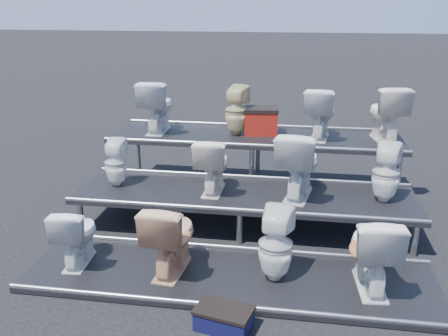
# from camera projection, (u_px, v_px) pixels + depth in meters

# --- Properties ---
(ground) EXTENTS (80.00, 80.00, 0.00)m
(ground) POSITION_uv_depth(u_px,v_px,m) (244.00, 226.00, 6.38)
(ground) COLOR black
(ground) RESTS_ON ground
(tier_front) EXTENTS (4.20, 1.20, 0.06)m
(tier_front) POSITION_uv_depth(u_px,v_px,m) (229.00, 277.00, 5.16)
(tier_front) COLOR black
(tier_front) RESTS_ON ground
(tier_mid) EXTENTS (4.20, 1.20, 0.46)m
(tier_mid) POSITION_uv_depth(u_px,v_px,m) (244.00, 210.00, 6.31)
(tier_mid) COLOR black
(tier_mid) RESTS_ON ground
(tier_back) EXTENTS (4.20, 1.20, 0.86)m
(tier_back) POSITION_uv_depth(u_px,v_px,m) (255.00, 163.00, 7.46)
(tier_back) COLOR black
(tier_back) RESTS_ON ground
(toilet_0) EXTENTS (0.41, 0.67, 0.66)m
(toilet_0) POSITION_uv_depth(u_px,v_px,m) (76.00, 234.00, 5.29)
(toilet_0) COLOR white
(toilet_0) RESTS_ON tier_front
(toilet_1) EXTENTS (0.50, 0.80, 0.78)m
(toilet_1) POSITION_uv_depth(u_px,v_px,m) (171.00, 236.00, 5.11)
(toilet_1) COLOR #DDA67A
(toilet_1) RESTS_ON tier_front
(toilet_2) EXTENTS (0.39, 0.40, 0.76)m
(toilet_2) POSITION_uv_depth(u_px,v_px,m) (276.00, 245.00, 4.96)
(toilet_2) COLOR white
(toilet_2) RESTS_ON tier_front
(toilet_3) EXTENTS (0.50, 0.81, 0.80)m
(toilet_3) POSITION_uv_depth(u_px,v_px,m) (372.00, 250.00, 4.81)
(toilet_3) COLOR white
(toilet_3) RESTS_ON tier_front
(toilet_4) EXTENTS (0.29, 0.30, 0.62)m
(toilet_4) POSITION_uv_depth(u_px,v_px,m) (116.00, 163.00, 6.39)
(toilet_4) COLOR white
(toilet_4) RESTS_ON tier_mid
(toilet_5) EXTENTS (0.40, 0.69, 0.70)m
(toilet_5) POSITION_uv_depth(u_px,v_px,m) (213.00, 164.00, 6.18)
(toilet_5) COLOR white
(toilet_5) RESTS_ON tier_mid
(toilet_6) EXTENTS (0.60, 0.88, 0.83)m
(toilet_6) POSITION_uv_depth(u_px,v_px,m) (299.00, 164.00, 6.00)
(toilet_6) COLOR white
(toilet_6) RESTS_ON tier_mid
(toilet_7) EXTENTS (0.39, 0.40, 0.71)m
(toilet_7) POSITION_uv_depth(u_px,v_px,m) (386.00, 173.00, 5.87)
(toilet_7) COLOR white
(toilet_7) RESTS_ON tier_mid
(toilet_8) EXTENTS (0.45, 0.77, 0.78)m
(toilet_8) POSITION_uv_depth(u_px,v_px,m) (157.00, 106.00, 7.42)
(toilet_8) COLOR white
(toilet_8) RESTS_ON tier_back
(toilet_9) EXTENTS (0.40, 0.41, 0.72)m
(toilet_9) POSITION_uv_depth(u_px,v_px,m) (236.00, 110.00, 7.25)
(toilet_9) COLOR #D3C08B
(toilet_9) RESTS_ON tier_back
(toilet_10) EXTENTS (0.50, 0.77, 0.74)m
(toilet_10) POSITION_uv_depth(u_px,v_px,m) (320.00, 113.00, 7.07)
(toilet_10) COLOR white
(toilet_10) RESTS_ON tier_back
(toilet_11) EXTENTS (0.57, 0.84, 0.79)m
(toilet_11) POSITION_uv_depth(u_px,v_px,m) (386.00, 113.00, 6.93)
(toilet_11) COLOR white
(toilet_11) RESTS_ON tier_back
(red_crate) EXTENTS (0.51, 0.43, 0.34)m
(red_crate) POSITION_uv_depth(u_px,v_px,m) (261.00, 122.00, 7.36)
(red_crate) COLOR maroon
(red_crate) RESTS_ON tier_back
(step_stool) EXTENTS (0.53, 0.39, 0.17)m
(step_stool) POSITION_uv_depth(u_px,v_px,m) (224.00, 320.00, 4.38)
(step_stool) COLOR black
(step_stool) RESTS_ON ground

